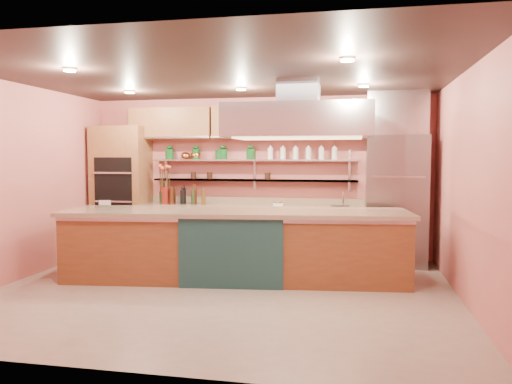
% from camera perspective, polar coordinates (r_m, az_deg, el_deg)
% --- Properties ---
extents(floor, '(6.00, 5.00, 0.02)m').
position_cam_1_polar(floor, '(6.65, -4.02, -11.40)').
color(floor, gray).
rests_on(floor, ground).
extents(ceiling, '(6.00, 5.00, 0.02)m').
position_cam_1_polar(ceiling, '(6.49, -4.14, 13.26)').
color(ceiling, black).
rests_on(ceiling, wall_back).
extents(wall_back, '(6.00, 0.04, 2.80)m').
position_cam_1_polar(wall_back, '(8.85, 0.20, 1.72)').
color(wall_back, '#C1615B').
rests_on(wall_back, floor).
extents(wall_front, '(6.00, 0.04, 2.80)m').
position_cam_1_polar(wall_front, '(4.07, -13.41, -1.14)').
color(wall_front, '#C1615B').
rests_on(wall_front, floor).
extents(wall_left, '(0.04, 5.00, 2.80)m').
position_cam_1_polar(wall_left, '(7.77, -25.95, 0.99)').
color(wall_left, '#C1615B').
rests_on(wall_left, floor).
extents(wall_right, '(0.04, 5.00, 2.80)m').
position_cam_1_polar(wall_right, '(6.33, 23.13, 0.46)').
color(wall_right, '#C1615B').
rests_on(wall_right, floor).
extents(oven_stack, '(0.95, 0.64, 2.30)m').
position_cam_1_polar(oven_stack, '(9.35, -15.09, 0.17)').
color(oven_stack, brown).
rests_on(oven_stack, floor).
extents(refrigerator, '(0.95, 0.72, 2.10)m').
position_cam_1_polar(refrigerator, '(8.38, 15.69, -0.96)').
color(refrigerator, gray).
rests_on(refrigerator, floor).
extents(back_counter, '(3.84, 0.64, 0.93)m').
position_cam_1_polar(back_counter, '(8.66, -0.51, -4.55)').
color(back_counter, tan).
rests_on(back_counter, floor).
extents(wall_shelf_lower, '(3.60, 0.26, 0.03)m').
position_cam_1_polar(wall_shelf_lower, '(8.74, -0.29, 1.36)').
color(wall_shelf_lower, '#B3B5BA').
rests_on(wall_shelf_lower, wall_back).
extents(wall_shelf_upper, '(3.60, 0.26, 0.03)m').
position_cam_1_polar(wall_shelf_upper, '(8.73, -0.29, 3.66)').
color(wall_shelf_upper, '#B3B5BA').
rests_on(wall_shelf_upper, wall_back).
extents(upper_cabinets, '(4.60, 0.36, 0.55)m').
position_cam_1_polar(upper_cabinets, '(8.69, -0.03, 7.94)').
color(upper_cabinets, brown).
rests_on(upper_cabinets, wall_back).
extents(range_hood, '(2.00, 1.00, 0.45)m').
position_cam_1_polar(range_hood, '(6.93, 4.91, 8.09)').
color(range_hood, '#B3B5BA').
rests_on(range_hood, ceiling).
extents(ceiling_downlights, '(4.00, 2.80, 0.02)m').
position_cam_1_polar(ceiling_downlights, '(6.68, -3.68, 12.74)').
color(ceiling_downlights, '#FFE5A5').
rests_on(ceiling_downlights, ceiling).
extents(island, '(4.88, 1.58, 1.00)m').
position_cam_1_polar(island, '(7.18, -2.37, -6.06)').
color(island, brown).
rests_on(island, floor).
extents(flower_vase, '(0.20, 0.20, 0.29)m').
position_cam_1_polar(flower_vase, '(8.99, -10.36, -0.38)').
color(flower_vase, maroon).
rests_on(flower_vase, back_counter).
extents(oil_bottle_cluster, '(0.93, 0.45, 0.29)m').
position_cam_1_polar(oil_bottle_cluster, '(8.87, -8.32, -0.43)').
color(oil_bottle_cluster, black).
rests_on(oil_bottle_cluster, back_counter).
extents(kitchen_scale, '(0.20, 0.17, 0.09)m').
position_cam_1_polar(kitchen_scale, '(8.46, 2.58, -1.27)').
color(kitchen_scale, silver).
rests_on(kitchen_scale, back_counter).
extents(bar_faucet, '(0.04, 0.04, 0.25)m').
position_cam_1_polar(bar_faucet, '(8.46, 9.93, -0.80)').
color(bar_faucet, silver).
rests_on(bar_faucet, back_counter).
extents(copper_kettle, '(0.21, 0.21, 0.13)m').
position_cam_1_polar(copper_kettle, '(9.06, -8.04, 4.14)').
color(copper_kettle, '#CB6F2E').
rests_on(copper_kettle, wall_shelf_upper).
extents(green_canister, '(0.17, 0.17, 0.17)m').
position_cam_1_polar(green_canister, '(8.87, -4.20, 4.30)').
color(green_canister, '#0E4217').
rests_on(green_canister, wall_shelf_upper).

